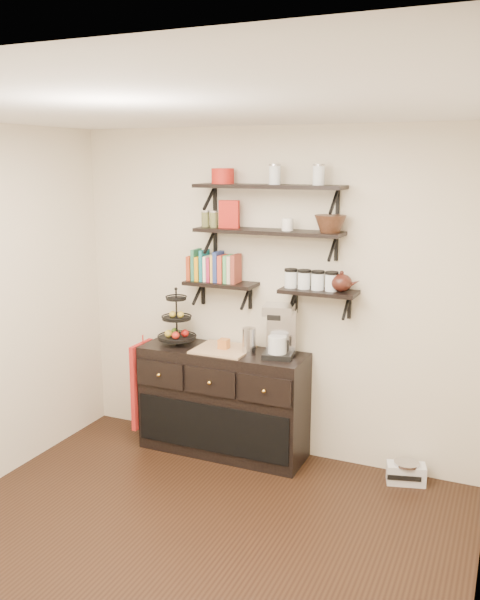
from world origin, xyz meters
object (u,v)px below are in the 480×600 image
(sideboard, at_px, (223,401))
(radio, at_px, (406,473))
(coffee_maker, at_px, (280,332))
(fruit_stand, at_px, (177,326))

(sideboard, bearing_deg, radio, 2.54)
(coffee_maker, bearing_deg, sideboard, 172.30)
(sideboard, xyz_separation_m, coffee_maker, (0.49, 0.03, 0.65))
(sideboard, distance_m, coffee_maker, 0.81)
(fruit_stand, height_order, radio, fruit_stand)
(fruit_stand, distance_m, coffee_maker, 0.92)
(sideboard, height_order, radio, sideboard)
(coffee_maker, bearing_deg, radio, -9.02)
(fruit_stand, relative_size, radio, 1.49)
(sideboard, distance_m, fruit_stand, 0.75)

